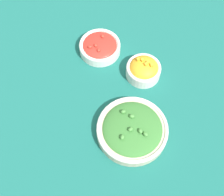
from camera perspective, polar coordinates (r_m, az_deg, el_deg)
ground_plane at (r=1.05m, az=-0.00°, el=-0.78°), size 3.00×3.00×0.00m
bowl_broccoli at (r=0.99m, az=3.72°, el=-5.76°), size 0.23×0.23×0.06m
bowl_cherry_tomatoes at (r=1.15m, az=-2.24°, el=9.39°), size 0.15×0.15×0.06m
bowl_squash at (r=1.09m, az=5.78°, el=5.24°), size 0.12×0.12×0.08m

